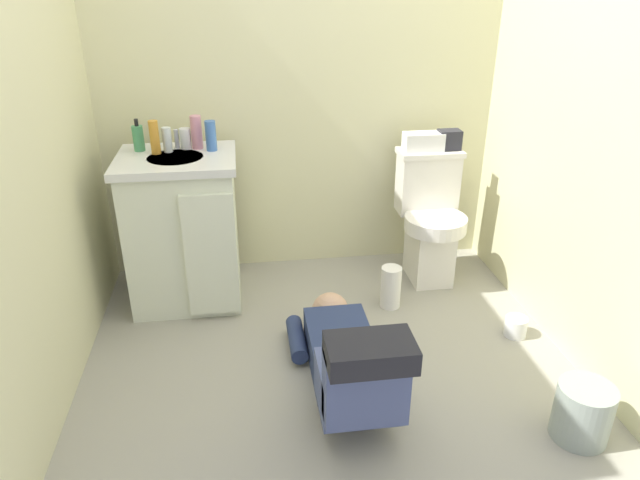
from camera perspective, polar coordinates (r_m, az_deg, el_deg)
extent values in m
cube|color=gray|center=(2.83, 0.56, -11.37)|extent=(2.75, 2.96, 0.04)
cube|color=beige|center=(3.32, -2.08, 17.11)|extent=(2.41, 0.08, 2.40)
cube|color=beige|center=(2.44, -28.13, 11.22)|extent=(0.08, 1.96, 2.40)
cube|color=beige|center=(2.75, 26.20, 12.90)|extent=(0.08, 1.96, 2.40)
cube|color=white|center=(3.42, 10.81, -0.88)|extent=(0.22, 0.30, 0.38)
cylinder|color=white|center=(3.29, 11.40, 1.63)|extent=(0.35, 0.35, 0.08)
cube|color=white|center=(3.39, 10.63, 5.54)|extent=(0.34, 0.17, 0.34)
cube|color=white|center=(3.34, 10.88, 8.53)|extent=(0.36, 0.19, 0.03)
cube|color=silver|center=(3.16, -13.36, 0.66)|extent=(0.56, 0.48, 0.78)
cube|color=silver|center=(3.02, -14.14, 7.74)|extent=(0.60, 0.52, 0.04)
cylinder|color=silver|center=(3.00, -14.16, 7.54)|extent=(0.28, 0.28, 0.05)
cube|color=silver|center=(2.93, -10.76, -1.58)|extent=(0.26, 0.03, 0.66)
cylinder|color=silver|center=(3.14, -14.05, 9.73)|extent=(0.02, 0.02, 0.10)
cube|color=navy|center=(2.68, 2.13, -10.97)|extent=(0.29, 0.52, 0.17)
sphere|color=tan|center=(2.95, 1.02, -7.06)|extent=(0.19, 0.19, 0.19)
cube|color=#495480|center=(2.35, 3.74, -14.24)|extent=(0.31, 0.28, 0.20)
cube|color=#495480|center=(2.17, 4.58, -14.12)|extent=(0.31, 0.12, 0.32)
cube|color=black|center=(2.02, 5.03, -11.09)|extent=(0.31, 0.19, 0.09)
cylinder|color=navy|center=(2.81, -2.33, -9.79)|extent=(0.08, 0.30, 0.08)
cube|color=silver|center=(3.30, 10.22, 9.60)|extent=(0.22, 0.11, 0.10)
cube|color=#26262D|center=(3.35, 12.71, 9.70)|extent=(0.12, 0.09, 0.11)
cylinder|color=#43915B|center=(3.14, -17.60, 9.60)|extent=(0.06, 0.06, 0.13)
cylinder|color=black|center=(3.12, -17.80, 11.06)|extent=(0.02, 0.02, 0.04)
cylinder|color=orange|center=(3.06, -16.12, 9.78)|extent=(0.05, 0.05, 0.17)
cylinder|color=silver|center=(3.08, -14.95, 9.60)|extent=(0.05, 0.05, 0.13)
cylinder|color=white|center=(3.12, -13.23, 9.80)|extent=(0.06, 0.06, 0.11)
cylinder|color=pink|center=(3.10, -12.18, 10.43)|extent=(0.06, 0.06, 0.17)
cylinder|color=#3D6AB2|center=(3.05, -10.80, 10.14)|extent=(0.06, 0.06, 0.15)
cylinder|color=#929D91|center=(2.54, 24.65, -15.29)|extent=(0.22, 0.22, 0.24)
cylinder|color=white|center=(3.13, 7.04, -4.66)|extent=(0.11, 0.11, 0.23)
cylinder|color=white|center=(3.07, 18.87, -8.14)|extent=(0.11, 0.11, 0.10)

